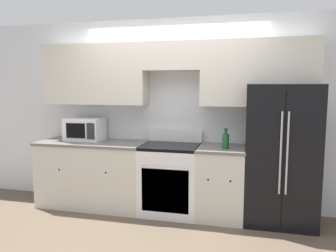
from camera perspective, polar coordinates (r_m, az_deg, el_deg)
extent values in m
plane|color=brown|center=(4.28, -1.02, -16.20)|extent=(12.00, 12.00, 0.00)
cube|color=silver|center=(4.59, 1.04, 2.19)|extent=(8.00, 0.06, 2.60)
cube|color=beige|center=(4.75, -12.53, 8.74)|extent=(1.49, 0.33, 0.83)
cube|color=beige|center=(4.39, 0.93, 12.03)|extent=(0.75, 0.33, 0.37)
cube|color=beige|center=(4.27, 15.47, 8.87)|extent=(1.42, 0.33, 0.83)
cube|color=beige|center=(4.78, -12.91, -8.28)|extent=(1.49, 0.62, 0.88)
cube|color=slate|center=(4.68, -13.06, -2.87)|extent=(1.52, 0.64, 0.03)
sphere|color=black|center=(4.65, -18.38, -7.21)|extent=(0.03, 0.03, 0.03)
sphere|color=black|center=(4.34, -10.77, -7.99)|extent=(0.03, 0.03, 0.03)
cube|color=beige|center=(4.31, 9.22, -9.89)|extent=(0.58, 0.62, 0.88)
cube|color=slate|center=(4.20, 9.34, -3.90)|extent=(0.60, 0.64, 0.03)
sphere|color=black|center=(3.99, 7.02, -9.25)|extent=(0.03, 0.03, 0.03)
sphere|color=black|center=(3.97, 10.81, -9.40)|extent=(0.03, 0.03, 0.03)
cube|color=white|center=(4.40, 0.44, -9.45)|extent=(0.75, 0.62, 0.88)
cube|color=black|center=(4.14, -0.55, -11.19)|extent=(0.60, 0.01, 0.56)
cube|color=black|center=(4.30, 0.44, -3.59)|extent=(0.75, 0.62, 0.04)
cube|color=white|center=(4.55, 1.25, -1.72)|extent=(0.75, 0.04, 0.16)
cylinder|color=silver|center=(4.03, -0.64, -7.40)|extent=(0.60, 0.02, 0.02)
cube|color=black|center=(4.28, 18.97, -4.61)|extent=(0.84, 0.74, 1.70)
cube|color=black|center=(3.92, 19.46, -5.67)|extent=(0.01, 0.01, 1.57)
cylinder|color=#B7B7BC|center=(3.87, 19.03, -4.51)|extent=(0.02, 0.02, 0.94)
cylinder|color=#B7B7BC|center=(3.88, 20.06, -4.53)|extent=(0.02, 0.02, 0.94)
cube|color=white|center=(4.81, -14.27, -0.53)|extent=(0.51, 0.35, 0.32)
cube|color=black|center=(4.67, -15.81, -0.79)|extent=(0.28, 0.01, 0.21)
cube|color=#262628|center=(4.57, -13.33, -0.89)|extent=(0.11, 0.01, 0.22)
cylinder|color=#195928|center=(4.10, 9.99, -2.65)|extent=(0.08, 0.08, 0.18)
cylinder|color=#195928|center=(4.08, 10.02, -1.06)|extent=(0.03, 0.03, 0.05)
cylinder|color=black|center=(4.08, 10.03, -0.57)|extent=(0.04, 0.04, 0.02)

